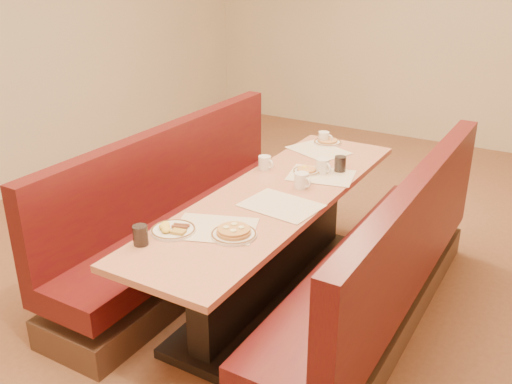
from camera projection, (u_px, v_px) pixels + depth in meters
The scene contains 18 objects.
ground at pixel (274, 294), 3.91m from camera, with size 8.00×8.00×0.00m, color #9E6647.
diner_table at pixel (275, 246), 3.76m from camera, with size 0.70×2.50×0.75m.
booth_left at pixel (186, 223), 4.11m from camera, with size 0.55×2.50×1.05m.
booth_right at pixel (381, 277), 3.42m from camera, with size 0.55×2.50×1.05m.
placemat_near_left at pixel (215, 228), 3.15m from camera, with size 0.44×0.33×0.00m, color beige.
placemat_near_right at pixel (281, 205), 3.44m from camera, with size 0.45×0.34×0.00m, color beige.
placemat_far_left at pixel (318, 150), 4.39m from camera, with size 0.43×0.33×0.00m, color beige.
placemat_far_right at pixel (321, 175), 3.90m from camera, with size 0.43×0.33×0.00m, color beige.
pancake_plate at pixel (234, 233), 3.07m from camera, with size 0.25×0.25×0.06m.
eggs_plate at pixel (173, 229), 3.12m from camera, with size 0.25×0.25×0.05m.
extra_plate_mid at pixel (307, 171), 3.95m from camera, with size 0.19×0.19×0.04m.
extra_plate_far at pixel (327, 142), 4.54m from camera, with size 0.22×0.22×0.04m.
coffee_mug_a at pixel (302, 180), 3.68m from camera, with size 0.13×0.09×0.10m.
coffee_mug_b at pixel (265, 163), 4.00m from camera, with size 0.12×0.09×0.09m.
coffee_mug_c at pixel (323, 166), 3.93m from camera, with size 0.13×0.09×0.10m.
coffee_mug_d at pixel (324, 137), 4.54m from camera, with size 0.12×0.09×0.09m.
soda_tumbler_near at pixel (140, 235), 2.97m from camera, with size 0.08×0.08×0.11m.
soda_tumbler_mid at pixel (340, 164), 3.95m from camera, with size 0.08×0.08×0.11m.
Camera 1 is at (1.58, -2.92, 2.17)m, focal length 40.00 mm.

